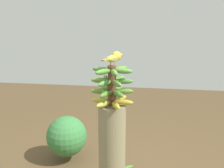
% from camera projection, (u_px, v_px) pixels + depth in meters
% --- Properties ---
extents(banana_bunch, '(0.27, 0.28, 0.26)m').
position_uv_depth(banana_bunch, '(112.00, 86.00, 1.67)').
color(banana_bunch, brown).
rests_on(banana_bunch, banana_tree).
extents(perched_bird, '(0.19, 0.11, 0.08)m').
position_uv_depth(perched_bird, '(114.00, 57.00, 1.66)').
color(perched_bird, '#C68933').
rests_on(perched_bird, banana_bunch).
extents(fallen_banana, '(0.12, 0.15, 0.04)m').
position_uv_depth(fallen_banana, '(127.00, 168.00, 2.72)').
color(fallen_banana, '#47752D').
rests_on(fallen_banana, ground).
extents(tropical_shrub, '(0.43, 0.43, 0.51)m').
position_uv_depth(tropical_shrub, '(67.00, 136.00, 2.82)').
color(tropical_shrub, brown).
rests_on(tropical_shrub, ground).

